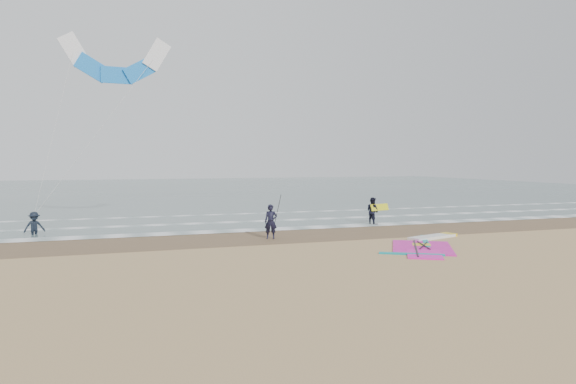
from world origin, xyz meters
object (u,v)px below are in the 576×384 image
object	(u,v)px
person_walking	(373,211)
person_wading	(34,220)
windsurf_rig	(426,244)
surf_kite	(116,64)
person_standing	(271,222)

from	to	relation	value
person_walking	person_wading	bearing A→B (deg)	65.38
windsurf_rig	surf_kite	world-z (taller)	surf_kite
person_standing	surf_kite	distance (m)	12.71
surf_kite	person_wading	bearing A→B (deg)	-151.95
person_walking	person_wading	distance (m)	17.92
person_wading	person_standing	bearing A→B (deg)	-40.94
person_wading	surf_kite	world-z (taller)	surf_kite
person_walking	person_standing	bearing A→B (deg)	95.77
person_standing	surf_kite	world-z (taller)	surf_kite
person_standing	person_wading	size ratio (longest dim) A/B	1.08
person_walking	surf_kite	xyz separation A→B (m)	(-13.86, 3.65, 8.19)
windsurf_rig	person_walking	bearing A→B (deg)	80.49
windsurf_rig	person_standing	xyz separation A→B (m)	(-5.89, 3.89, 0.77)
person_standing	person_wading	xyz separation A→B (m)	(-10.74, 4.92, -0.06)
windsurf_rig	person_wading	xyz separation A→B (m)	(-16.63, 8.81, 0.71)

